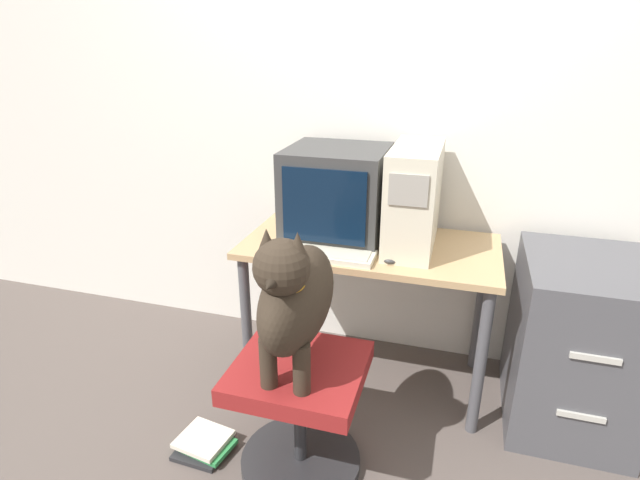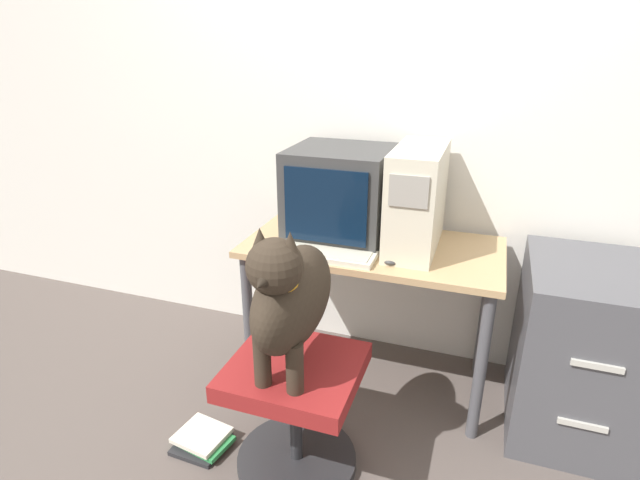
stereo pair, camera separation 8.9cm
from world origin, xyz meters
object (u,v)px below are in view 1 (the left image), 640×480
dog (295,295)px  book_stack_floor (204,444)px  pc_tower (414,197)px  keyboard (321,253)px  filing_cabinet (574,344)px  office_chair (300,407)px  crt_monitor (337,193)px

dog → book_stack_floor: 0.87m
pc_tower → dog: size_ratio=0.86×
keyboard → filing_cabinet: bearing=8.8°
keyboard → office_chair: keyboard is taller
crt_monitor → pc_tower: bearing=-3.6°
crt_monitor → office_chair: 0.97m
keyboard → crt_monitor: bearing=90.5°
filing_cabinet → dog: bearing=-148.7°
book_stack_floor → office_chair: bearing=5.8°
keyboard → dog: bearing=-84.6°
filing_cabinet → book_stack_floor: bearing=-155.9°
crt_monitor → filing_cabinet: size_ratio=0.59×
crt_monitor → book_stack_floor: size_ratio=1.80×
pc_tower → keyboard: size_ratio=1.08×
pc_tower → dog: bearing=-113.8°
dog → filing_cabinet: dog is taller
dog → filing_cabinet: 1.30m
dog → pc_tower: bearing=66.2°
dog → filing_cabinet: (1.06, 0.64, -0.41)m
office_chair → book_stack_floor: size_ratio=1.95×
office_chair → filing_cabinet: bearing=30.3°
filing_cabinet → book_stack_floor: 1.65m
pc_tower → office_chair: pc_tower is taller
office_chair → dog: 0.51m
crt_monitor → dog: bearing=-86.4°
keyboard → book_stack_floor: 0.95m
pc_tower → keyboard: (-0.36, -0.24, -0.21)m
crt_monitor → pc_tower: size_ratio=0.90×
crt_monitor → dog: 0.75m
dog → book_stack_floor: size_ratio=2.33×
dog → keyboard: bearing=95.4°
office_chair → book_stack_floor: (-0.42, -0.04, -0.26)m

